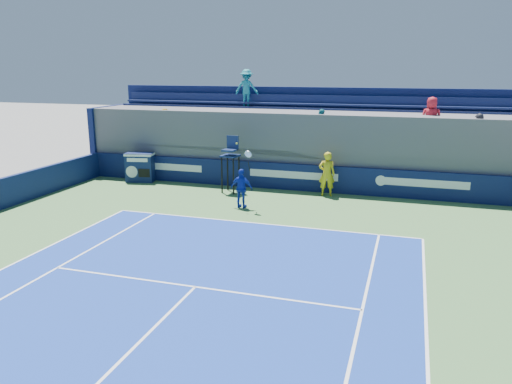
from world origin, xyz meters
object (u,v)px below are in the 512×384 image
(ball_person, at_px, (327,174))
(umpire_chair, at_px, (231,158))
(tennis_player, at_px, (242,188))
(match_clock, at_px, (140,166))

(ball_person, relative_size, umpire_chair, 0.77)
(umpire_chair, distance_m, tennis_player, 2.71)
(tennis_player, bearing_deg, ball_person, 45.40)
(ball_person, height_order, umpire_chair, umpire_chair)
(ball_person, relative_size, tennis_player, 0.74)
(ball_person, xyz_separation_m, umpire_chair, (-4.12, -0.60, 0.57))
(match_clock, bearing_deg, umpire_chair, -7.77)
(umpire_chair, xyz_separation_m, tennis_player, (1.29, -2.27, -0.74))
(match_clock, height_order, tennis_player, tennis_player)
(match_clock, bearing_deg, tennis_player, -25.50)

